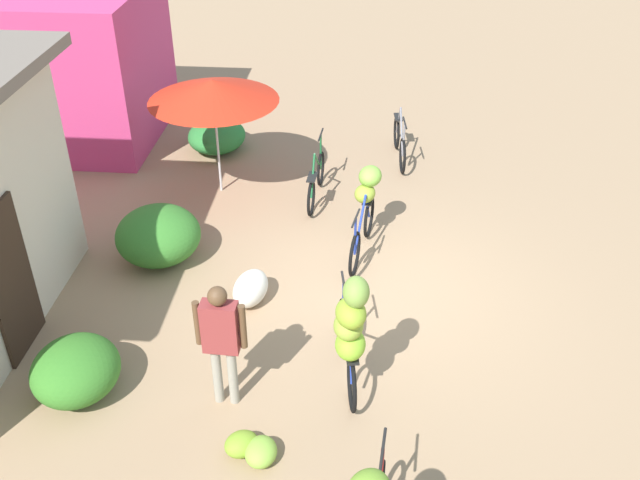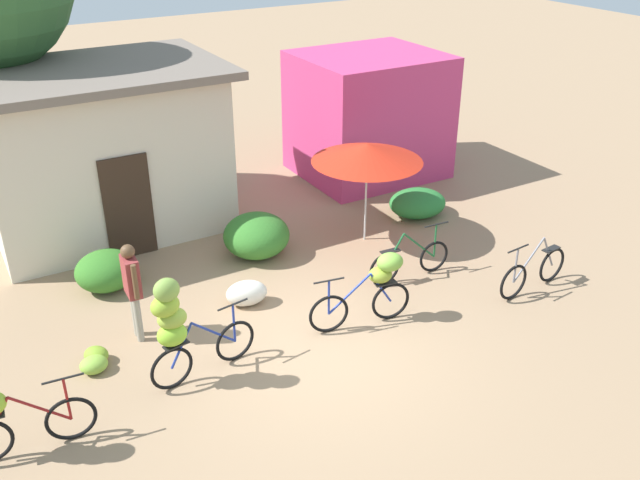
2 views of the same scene
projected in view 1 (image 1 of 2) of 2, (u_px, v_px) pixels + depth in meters
The scene contains 13 objects.
ground_plane at pixel (377, 291), 10.13m from camera, with size 60.00×60.00×0.00m, color #9C7C5D.
shop_pink at pixel (79, 65), 13.71m from camera, with size 3.20×2.80×2.88m, color #C73A73.
hedge_bush_front_left at pixel (76, 370), 8.30m from camera, with size 1.08×1.01×0.69m, color #347325.
hedge_bush_front_right at pixel (158, 235), 10.58m from camera, with size 1.26×1.25×0.83m, color #337428.
hedge_bush_mid at pixel (217, 136), 13.77m from camera, with size 1.25×1.09×0.56m, color #2A7C35.
market_umbrella at pixel (213, 90), 11.55m from camera, with size 2.14×2.14×2.01m.
bicycle_near_pile at pixel (350, 328), 7.90m from camera, with size 1.69×0.42×1.77m.
bicycle_center_loaded at pixel (366, 203), 10.74m from camera, with size 1.72×0.48×1.21m.
bicycle_by_shop at pixel (316, 181), 12.13m from camera, with size 1.65×0.19×0.97m.
bicycle_rightmost at pixel (400, 142), 13.35m from camera, with size 1.67×0.23×0.99m.
banana_pile_on_ground at pixel (252, 448), 7.62m from camera, with size 0.54×0.65×0.26m.
produce_sack at pixel (250, 288), 9.81m from camera, with size 0.70×0.44×0.44m, color silver.
person_vendor at pixel (221, 335), 7.83m from camera, with size 0.22×0.58×1.64m.
Camera 1 is at (-8.11, 0.13, 6.15)m, focal length 40.35 mm.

